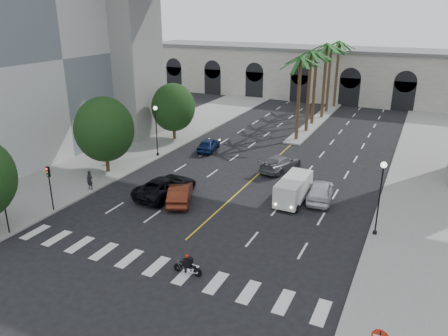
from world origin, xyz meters
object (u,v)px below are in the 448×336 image
lamp_post_right (380,192)px  car_e (209,145)px  car_a (321,191)px  cargo_van (293,189)px  traffic_signal_near (4,201)px  pedestrian_a (90,180)px  car_c (166,187)px  lamp_post_left_far (156,127)px  motorcycle_rider (188,265)px  pedestrian_b (7,182)px  car_d (280,163)px  traffic_signal_far (49,181)px  car_b (180,193)px

lamp_post_right → car_e: (-18.88, 12.04, -2.51)m
car_a → cargo_van: (-1.88, -1.32, 0.33)m
traffic_signal_near → pedestrian_a: size_ratio=2.20×
lamp_post_right → traffic_signal_near: lamp_post_right is taller
car_c → lamp_post_left_far: bearing=-43.1°
motorcycle_rider → car_c: bearing=126.4°
pedestrian_a → pedestrian_b: bearing=-153.3°
pedestrian_b → car_d: bearing=37.4°
traffic_signal_near → motorcycle_rider: traffic_signal_near is taller
lamp_post_left_far → lamp_post_right: 24.16m
cargo_van → pedestrian_a: size_ratio=2.92×
car_c → pedestrian_a: (-6.36, -1.86, 0.16)m
lamp_post_right → motorcycle_rider: lamp_post_right is taller
traffic_signal_far → motorcycle_rider: size_ratio=2.01×
car_a → pedestrian_a: bearing=12.4°
traffic_signal_near → traffic_signal_far: (0.00, 4.00, 0.00)m
motorcycle_rider → pedestrian_b: bearing=166.1°
lamp_post_left_far → car_b: 12.19m
car_e → lamp_post_right: bearing=137.7°
car_c → car_d: (6.64, 9.82, -0.06)m
lamp_post_right → car_d: lamp_post_right is taller
traffic_signal_near → pedestrian_b: (-6.24, 5.14, -1.57)m
pedestrian_b → lamp_post_right: bearing=9.8°
car_e → car_c: bearing=91.0°
traffic_signal_near → car_c: size_ratio=0.62×
car_b → motorcycle_rider: bearing=99.7°
lamp_post_right → car_a: size_ratio=1.13×
motorcycle_rider → car_d: size_ratio=0.35×
car_e → pedestrian_a: bearing=64.4°
traffic_signal_far → motorcycle_rider: bearing=-12.1°
lamp_post_right → car_d: bearing=136.0°
lamp_post_left_far → car_c: size_ratio=0.91×
car_c → pedestrian_a: pedestrian_a is taller
car_d → cargo_van: cargo_van is taller
car_c → car_a: bearing=-149.0°
traffic_signal_far → pedestrian_a: bearing=92.6°
lamp_post_left_far → car_e: lamp_post_left_far is taller
lamp_post_left_far → car_c: 10.65m
car_a → lamp_post_left_far: bearing=-18.8°
cargo_van → lamp_post_left_far: bearing=163.7°
car_a → pedestrian_b: 26.00m
motorcycle_rider → cargo_van: cargo_van is taller
motorcycle_rider → pedestrian_b: pedestrian_b is taller
traffic_signal_far → motorcycle_rider: 13.91m
motorcycle_rider → car_c: 11.69m
pedestrian_a → car_e: bearing=72.8°
car_b → car_e: size_ratio=1.12×
traffic_signal_far → car_c: size_ratio=0.62×
lamp_post_left_far → car_d: bearing=6.8°
car_a → car_c: bearing=14.1°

